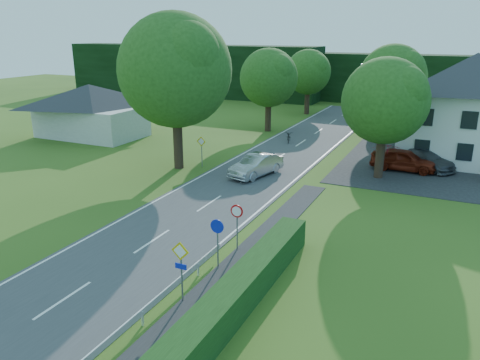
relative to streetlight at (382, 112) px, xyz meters
The scene contains 25 objects.
road 13.59m from the streetlight, 128.88° to the right, with size 7.00×80.00×0.04m, color #3D3E40.
parking_pad 6.65m from the streetlight, 37.30° to the left, with size 14.00×16.00×0.04m, color #242426.
line_edge_left 15.73m from the streetlight, 138.52° to the right, with size 0.12×80.00×0.01m, color white.
line_edge_right 11.95m from the streetlight, 115.70° to the right, with size 0.12×80.00×0.01m, color white.
line_centre 13.58m from the streetlight, 128.88° to the right, with size 0.12×80.00×0.01m, color white, non-canonical shape.
tree_main 15.35m from the streetlight, 156.89° to the right, with size 9.40×9.40×11.64m, color #234B16, non-canonical shape.
tree_left_far 16.45m from the streetlight, 142.56° to the left, with size 7.00×7.00×8.58m, color #234B16, non-canonical shape.
tree_right_far 12.05m from the streetlight, 95.06° to the left, with size 7.40×7.40×9.09m, color #234B16, non-canonical shape.
tree_left_back 25.34m from the streetlight, 119.73° to the left, with size 6.60×6.60×8.07m, color #234B16, non-canonical shape.
tree_right_back 20.12m from the streetlight, 95.89° to the left, with size 6.20×6.20×7.56m, color #234B16, non-canonical shape.
tree_right_mid 2.05m from the streetlight, 77.66° to the right, with size 7.00×7.00×8.58m, color #234B16, non-canonical shape.
treeline_left 48.22m from the streetlight, 138.42° to the left, with size 44.00×6.00×8.00m, color black.
treeline_right 36.01m from the streetlight, 90.10° to the left, with size 30.00×5.00×7.00m, color black.
bungalow_left 28.12m from the streetlight, behind, with size 11.00×6.50×5.20m.
house_white 8.44m from the streetlight, 45.30° to the left, with size 10.60×8.40×8.60m.
streetlight is the anchor object (origin of this frame).
sign_priority_right 22.50m from the streetlight, 99.70° to the right, with size 0.78×0.09×2.59m.
sign_roundabout 19.59m from the streetlight, 101.19° to the right, with size 0.64×0.08×2.37m.
sign_speed_limit 17.64m from the streetlight, 102.46° to the right, with size 0.64×0.11×2.37m.
sign_priority_left 13.80m from the streetlight, 158.22° to the right, with size 0.78×0.09×2.44m.
moving_car 10.14m from the streetlight, 145.11° to the right, with size 1.66×4.75×1.56m, color #B4B3B8.
motorcycle 11.65m from the streetlight, 147.52° to the left, with size 0.69×1.98×1.04m, color black.
parked_car_red 4.09m from the streetlight, 19.20° to the left, with size 1.95×4.84×1.65m, color maroon.
parked_car_grey 5.26m from the streetlight, 31.03° to the left, with size 2.06×5.06×1.47m, color #424247.
parasol 3.46m from the streetlight, ahead, with size 2.24×2.28×2.05m, color #B90E2B.
Camera 1 is at (13.25, -5.66, 10.23)m, focal length 35.00 mm.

